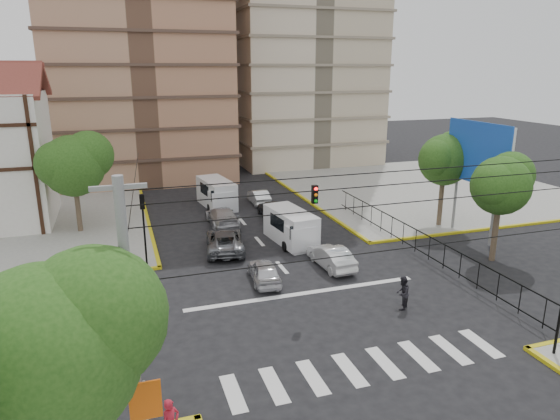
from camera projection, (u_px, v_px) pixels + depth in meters
name	position (u px, v px, depth m)	size (l,w,h in m)	color
ground	(313.00, 303.00, 25.80)	(160.00, 160.00, 0.00)	black
sidewalk_ne	(423.00, 188.00, 50.07)	(26.00, 26.00, 0.15)	gray
crosswalk_stripes	(367.00, 366.00, 20.32)	(12.00, 2.40, 0.01)	silver
stop_line	(304.00, 293.00, 26.90)	(13.00, 0.40, 0.01)	silver
park_fence	(415.00, 254.00, 32.62)	(0.10, 22.50, 1.66)	black
billboard	(478.00, 155.00, 33.98)	(0.36, 6.20, 8.10)	slate
tree_sw_near	(50.00, 347.00, 11.95)	(5.63, 4.60, 7.57)	#473828
tree_park_a	(502.00, 183.00, 30.20)	(4.41, 3.60, 6.83)	#473828
tree_park_c	(446.00, 157.00, 36.81)	(4.65, 3.80, 7.25)	#473828
tree_tudor	(74.00, 163.00, 35.41)	(5.39, 4.40, 7.43)	#473828
traffic_light_nw	(143.00, 218.00, 29.72)	(0.28, 0.22, 4.40)	black
traffic_light_hanging	(332.00, 203.00, 22.32)	(18.00, 9.12, 0.92)	black
utility_pole_sw	(132.00, 333.00, 13.56)	(1.40, 0.28, 9.00)	slate
district_sign	(146.00, 409.00, 14.04)	(0.90, 0.12, 3.20)	slate
van_right_lane	(292.00, 228.00, 34.25)	(2.57, 5.25, 2.27)	silver
van_left_lane	(217.00, 194.00, 43.18)	(2.74, 5.49, 2.37)	silver
car_silver_front_left	(264.00, 271.00, 28.19)	(1.50, 3.74, 1.27)	silver
car_white_front_right	(331.00, 257.00, 30.25)	(1.44, 4.14, 1.36)	silver
car_grey_mid_left	(225.00, 240.00, 32.97)	(2.38, 5.15, 1.43)	slate
car_silver_rear_left	(222.00, 216.00, 38.32)	(2.00, 4.91, 1.43)	#BBBAC0
car_darkgrey_mid_right	(272.00, 209.00, 40.12)	(1.76, 4.36, 1.49)	#29292C
car_white_rear_right	(259.00, 197.00, 44.42)	(1.35, 3.88, 1.28)	white
pedestrian_crosswalk	(402.00, 293.00, 24.93)	(0.84, 0.66, 1.73)	black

